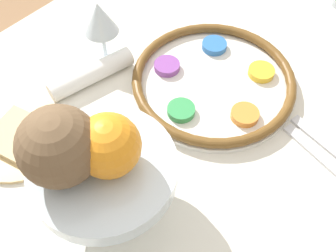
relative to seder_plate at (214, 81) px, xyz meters
The scene contains 11 objects.
ground_plane 0.76m from the seder_plate, ahead, with size 8.00×8.00×0.00m, color #99704C.
dining_table 0.39m from the seder_plate, ahead, with size 1.47×0.94×0.74m.
seder_plate is the anchor object (origin of this frame).
wine_glass 0.26m from the seder_plate, 69.55° to the right, with size 0.07×0.07×0.14m.
fruit_stand 0.33m from the seder_plate, ahead, with size 0.22×0.22×0.13m.
orange_fruit 0.35m from the seder_plate, ahead, with size 0.09×0.09×0.09m.
coconut 0.40m from the seder_plate, ahead, with size 0.11×0.11×0.11m.
bread_plate 0.39m from the seder_plate, 29.52° to the right, with size 0.19×0.19×0.02m.
napkin_roll 0.25m from the seder_plate, 52.69° to the right, with size 0.19×0.08×0.04m.
fork_left 0.26m from the seder_plate, 93.63° to the left, with size 0.05×0.18×0.01m.
fork_right 0.26m from the seder_plate, 87.03° to the left, with size 0.06×0.18×0.01m.
Camera 1 is at (0.42, 0.29, 1.35)m, focal length 42.00 mm.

